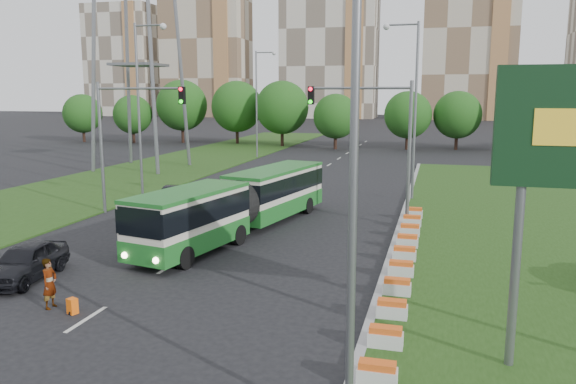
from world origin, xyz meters
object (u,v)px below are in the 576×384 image
(car_left_near, at_px, (26,261))
(car_left_far, at_px, (176,199))
(articulated_bus, at_px, (239,203))
(traffic_mast_median, at_px, (380,130))
(shopping_trolley, at_px, (72,306))
(pedestrian, at_px, (50,283))
(traffic_mast_left, at_px, (124,127))

(car_left_near, distance_m, car_left_far, 13.55)
(articulated_bus, height_order, car_left_far, articulated_bus)
(car_left_near, bearing_deg, traffic_mast_median, 38.55)
(shopping_trolley, bearing_deg, pedestrian, -172.71)
(traffic_mast_left, relative_size, car_left_near, 1.84)
(traffic_mast_median, relative_size, shopping_trolley, 15.02)
(traffic_mast_left, bearing_deg, shopping_trolley, -65.65)
(car_left_far, xyz_separation_m, pedestrian, (3.08, -15.88, 0.10))
(traffic_mast_left, xyz_separation_m, articulated_bus, (8.24, -2.63, -3.75))
(articulated_bus, distance_m, shopping_trolley, 12.24)
(traffic_mast_median, bearing_deg, car_left_far, 177.98)
(traffic_mast_left, relative_size, articulated_bus, 0.50)
(articulated_bus, bearing_deg, traffic_mast_median, 39.18)
(traffic_mast_median, xyz_separation_m, shopping_trolley, (-8.50, -15.70, -5.09))
(pedestrian, relative_size, shopping_trolley, 3.31)
(traffic_mast_median, distance_m, car_left_near, 18.68)
(pedestrian, bearing_deg, shopping_trolley, -105.11)
(traffic_mast_median, height_order, traffic_mast_left, same)
(traffic_mast_median, xyz_separation_m, car_left_far, (-12.62, 0.45, -4.57))
(shopping_trolley, bearing_deg, car_left_far, 125.55)
(traffic_mast_median, bearing_deg, shopping_trolley, -118.45)
(traffic_mast_median, xyz_separation_m, articulated_bus, (-6.92, -3.63, -3.75))
(articulated_bus, distance_m, car_left_near, 11.02)
(car_left_far, distance_m, shopping_trolley, 16.67)
(car_left_near, bearing_deg, articulated_bus, 51.72)
(articulated_bus, bearing_deg, pedestrian, -91.06)
(traffic_mast_median, height_order, shopping_trolley, traffic_mast_median)
(traffic_mast_left, height_order, articulated_bus, traffic_mast_left)
(traffic_mast_left, distance_m, car_left_near, 13.22)
(shopping_trolley, bearing_deg, traffic_mast_left, 135.59)
(traffic_mast_median, relative_size, car_left_far, 1.69)
(car_left_near, relative_size, shopping_trolley, 8.16)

